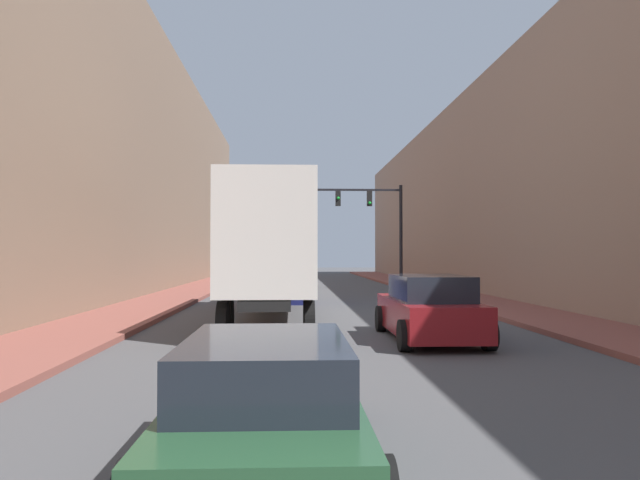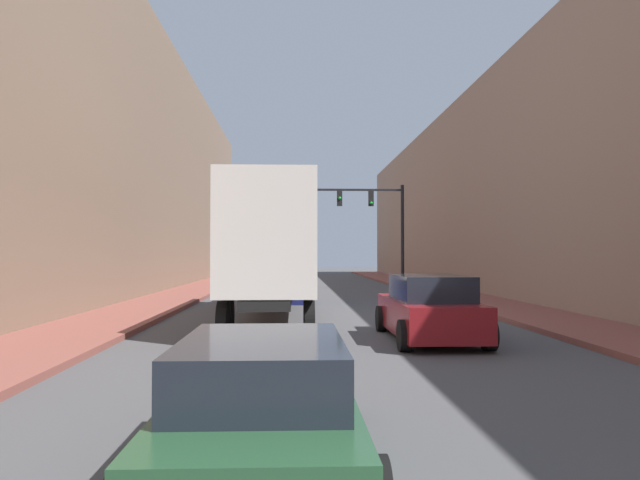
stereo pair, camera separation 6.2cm
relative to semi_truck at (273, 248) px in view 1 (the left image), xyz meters
The scene contains 8 objects.
sidewalk_right 13.42m from the semi_truck, 48.67° to the left, with size 2.95×80.00×0.15m.
sidewalk_left 11.35m from the semi_truck, 116.77° to the left, with size 2.95×80.00×0.15m.
building_right 16.84m from the semi_truck, 36.94° to the left, with size 6.00×80.00×11.25m.
building_left 14.58m from the semi_truck, 133.68° to the left, with size 6.00×80.00×14.54m.
semi_truck is the anchor object (origin of this frame).
sedan_car 15.00m from the semi_truck, 88.59° to the right, with size 2.02×4.72×1.31m.
suv_car 7.27m from the semi_truck, 55.42° to the right, with size 2.12×4.91×1.61m.
traffic_signal_gantry 16.69m from the semi_truck, 69.56° to the left, with size 5.72×0.35×6.26m.
Camera 1 is at (-1.25, -1.12, 2.13)m, focal length 35.00 mm.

